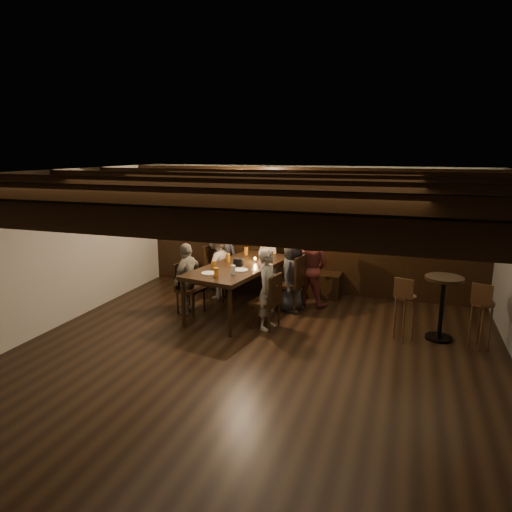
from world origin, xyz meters
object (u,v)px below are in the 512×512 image
at_px(chair_right_near, 290,294).
at_px(chair_right_far, 266,311).
at_px(chair_left_far, 190,298).
at_px(high_top_table, 442,299).
at_px(dining_table, 240,269).
at_px(person_left_far, 188,278).
at_px(person_left_near, 217,264).
at_px(person_bench_right, 311,267).
at_px(person_right_far, 268,289).
at_px(person_bench_left, 224,258).
at_px(person_right_near, 292,275).
at_px(bar_stool_left, 404,317).
at_px(person_bench_centre, 268,263).
at_px(chair_left_near, 219,282).
at_px(bar_stool_right, 480,324).

bearing_deg(chair_right_near, chair_right_far, 179.85).
distance_m(chair_left_far, high_top_table, 3.95).
relative_size(dining_table, high_top_table, 2.45).
bearing_deg(person_left_far, chair_left_far, 90.00).
height_order(chair_right_near, person_left_near, person_left_near).
distance_m(person_bench_right, person_right_far, 1.36).
distance_m(person_bench_left, person_right_far, 2.13).
relative_size(dining_table, person_right_near, 1.83).
bearing_deg(bar_stool_left, high_top_table, 36.52).
distance_m(chair_right_far, person_right_near, 0.97).
xyz_separation_m(chair_right_far, bar_stool_left, (2.01, 0.19, 0.09)).
bearing_deg(high_top_table, person_right_far, -170.79).
bearing_deg(person_bench_centre, chair_left_near, 39.78).
bearing_deg(person_bench_centre, chair_left_far, 64.42).
bearing_deg(chair_left_near, person_right_near, 90.00).
xyz_separation_m(chair_left_near, person_bench_left, (-0.10, 0.47, 0.34)).
distance_m(person_left_near, person_right_far, 1.75).
distance_m(person_bench_right, person_right_near, 0.48).
bearing_deg(person_left_far, bar_stool_right, 99.50).
xyz_separation_m(chair_right_near, person_left_far, (-1.60, -0.64, 0.30)).
relative_size(person_right_near, high_top_table, 1.34).
height_order(person_right_far, bar_stool_left, person_right_far).
bearing_deg(dining_table, bar_stool_left, 1.53).
height_order(person_bench_centre, person_left_near, person_left_near).
relative_size(person_left_far, bar_stool_right, 1.26).
relative_size(chair_right_far, person_right_far, 0.69).
distance_m(person_bench_right, person_left_far, 2.13).
xyz_separation_m(person_bench_left, high_top_table, (3.88, -1.20, -0.03)).
bearing_deg(bar_stool_left, person_left_far, -166.58).
bearing_deg(chair_right_far, chair_left_far, 90.00).
xyz_separation_m(chair_left_far, person_right_far, (1.45, -0.24, 0.36)).
bearing_deg(person_left_near, person_bench_right, 105.26).
relative_size(person_bench_right, bar_stool_left, 1.43).
height_order(chair_right_near, chair_right_far, chair_right_near).
height_order(person_bench_right, person_left_near, person_bench_right).
distance_m(dining_table, chair_right_near, 0.96).
relative_size(dining_table, bar_stool_left, 2.42).
distance_m(dining_table, person_left_far, 0.89).
relative_size(chair_right_near, person_left_far, 0.81).
relative_size(chair_right_far, person_bench_right, 0.63).
bearing_deg(high_top_table, person_left_near, 169.12).
bearing_deg(person_left_far, dining_table, 120.96).
bearing_deg(person_right_far, chair_left_near, 58.54).
bearing_deg(person_right_far, chair_left_far, 90.00).
xyz_separation_m(chair_right_far, person_right_near, (0.18, 0.88, 0.36)).
distance_m(chair_left_near, bar_stool_left, 3.41).
distance_m(person_right_near, high_top_table, 2.38).
distance_m(person_bench_right, bar_stool_right, 2.83).
bearing_deg(bar_stool_right, person_right_near, -174.01).
distance_m(person_right_far, high_top_table, 2.51).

